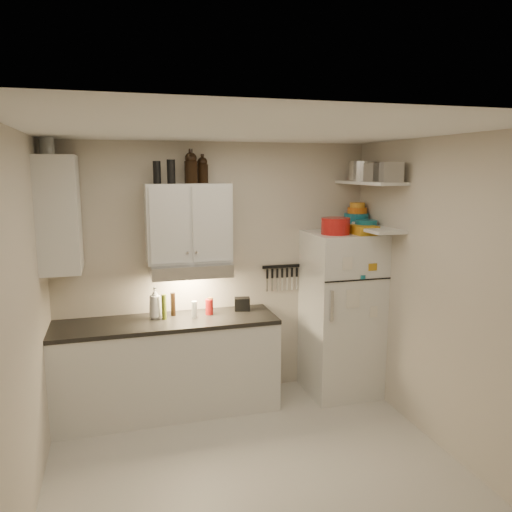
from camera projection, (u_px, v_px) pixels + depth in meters
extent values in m
cube|color=beige|center=(257.00, 473.00, 3.90)|extent=(3.20, 3.00, 0.02)
cube|color=white|center=(257.00, 128.00, 3.45)|extent=(3.20, 3.00, 0.02)
cube|color=beige|center=(216.00, 271.00, 5.10)|extent=(3.20, 0.02, 2.60)
cube|color=beige|center=(19.00, 330.00, 3.23)|extent=(0.02, 3.00, 2.60)
cube|color=beige|center=(444.00, 296.00, 4.12)|extent=(0.02, 3.00, 2.60)
cube|color=silver|center=(168.00, 368.00, 4.81)|extent=(2.10, 0.60, 0.88)
cube|color=black|center=(166.00, 322.00, 4.73)|extent=(2.10, 0.62, 0.04)
cube|color=silver|center=(188.00, 223.00, 4.77)|extent=(0.80, 0.33, 0.75)
cube|color=silver|center=(59.00, 214.00, 4.31)|extent=(0.33, 0.55, 1.00)
cube|color=silver|center=(190.00, 269.00, 4.78)|extent=(0.76, 0.46, 0.12)
cube|color=silver|center=(341.00, 313.00, 5.19)|extent=(0.70, 0.68, 1.70)
cube|color=silver|center=(370.00, 183.00, 4.89)|extent=(0.30, 0.95, 0.03)
cube|color=silver|center=(368.00, 227.00, 4.96)|extent=(0.30, 0.95, 0.03)
cube|color=black|center=(281.00, 266.00, 5.27)|extent=(0.42, 0.02, 0.03)
cylinder|color=#A51513|center=(335.00, 226.00, 4.90)|extent=(0.34, 0.34, 0.16)
cube|color=#BB8517|center=(364.00, 230.00, 4.90)|extent=(0.22, 0.27, 0.09)
cylinder|color=silver|center=(355.00, 227.00, 5.07)|extent=(0.07, 0.07, 0.10)
cylinder|color=silver|center=(362.00, 171.00, 5.09)|extent=(0.31, 0.31, 0.20)
cube|color=#AAAAAD|center=(376.00, 172.00, 4.88)|extent=(0.19, 0.18, 0.18)
cube|color=#AAAAAD|center=(391.00, 172.00, 4.51)|extent=(0.22, 0.22, 0.18)
cylinder|color=#156577|center=(356.00, 218.00, 5.23)|extent=(0.25, 0.25, 0.10)
cylinder|color=orange|center=(357.00, 210.00, 5.24)|extent=(0.20, 0.20, 0.06)
cylinder|color=orange|center=(357.00, 205.00, 5.23)|extent=(0.16, 0.16, 0.05)
cylinder|color=#156577|center=(366.00, 223.00, 5.00)|extent=(0.28, 0.28, 0.05)
cylinder|color=black|center=(171.00, 172.00, 4.57)|extent=(0.08, 0.08, 0.22)
cylinder|color=black|center=(157.00, 172.00, 4.56)|extent=(0.09, 0.09, 0.21)
cylinder|color=silver|center=(47.00, 145.00, 4.25)|extent=(0.15, 0.15, 0.16)
imported|color=silver|center=(155.00, 301.00, 4.76)|extent=(0.15, 0.15, 0.34)
cylinder|color=brown|center=(211.00, 306.00, 4.91)|extent=(0.06, 0.06, 0.17)
cylinder|color=#596719|center=(164.00, 307.00, 4.74)|extent=(0.05, 0.05, 0.24)
cylinder|color=black|center=(173.00, 304.00, 4.86)|extent=(0.05, 0.05, 0.23)
cylinder|color=silver|center=(194.00, 309.00, 4.80)|extent=(0.07, 0.07, 0.16)
cylinder|color=#A51513|center=(209.00, 307.00, 4.90)|extent=(0.10, 0.10, 0.15)
cube|color=black|center=(242.00, 304.00, 5.05)|extent=(0.17, 0.14, 0.13)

